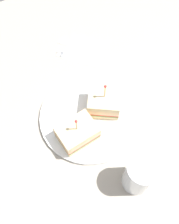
{
  "coord_description": "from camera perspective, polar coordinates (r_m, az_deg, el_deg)",
  "views": [
    {
      "loc": [
        14.95,
        27.71,
        61.8
      ],
      "look_at": [
        0.0,
        0.0,
        3.04
      ],
      "focal_mm": 41.69,
      "sensor_mm": 36.0,
      "label": 1
    }
  ],
  "objects": [
    {
      "name": "knife",
      "position": [
        0.84,
        -3.14,
        14.84
      ],
      "size": [
        10.28,
        8.22,
        0.35
      ],
      "color": "silver",
      "rests_on": "ground_plane"
    },
    {
      "name": "sandwich_half_back",
      "position": [
        0.64,
        -2.7,
        -4.59
      ],
      "size": [
        9.89,
        7.84,
        9.14
      ],
      "color": "beige",
      "rests_on": "plate"
    },
    {
      "name": "fork",
      "position": [
        0.81,
        -4.06,
        12.41
      ],
      "size": [
        10.53,
        7.23,
        0.35
      ],
      "color": "silver",
      "rests_on": "ground_plane"
    },
    {
      "name": "napkin",
      "position": [
        0.83,
        -1.05,
        13.42
      ],
      "size": [
        15.1,
        15.11,
        0.15
      ],
      "primitive_type": "cube",
      "rotation": [
        0.0,
        0.0,
        5.49
      ],
      "color": "white",
      "rests_on": "ground_plane"
    },
    {
      "name": "sandwich_half_front",
      "position": [
        0.67,
        3.18,
        2.27
      ],
      "size": [
        10.95,
        10.78,
        10.13
      ],
      "color": "beige",
      "rests_on": "plate"
    },
    {
      "name": "drink_glass",
      "position": [
        0.6,
        10.73,
        -13.58
      ],
      "size": [
        6.74,
        6.74,
        10.47
      ],
      "color": "beige",
      "rests_on": "ground_plane"
    },
    {
      "name": "ground_plane",
      "position": [
        0.7,
        0.0,
        -1.55
      ],
      "size": [
        109.68,
        109.68,
        2.0
      ],
      "primitive_type": "cube",
      "color": "#9E9384"
    },
    {
      "name": "plate",
      "position": [
        0.69,
        0.0,
        -0.99
      ],
      "size": [
        26.32,
        26.32,
        1.04
      ],
      "primitive_type": "cylinder",
      "color": "white",
      "rests_on": "ground_plane"
    }
  ]
}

